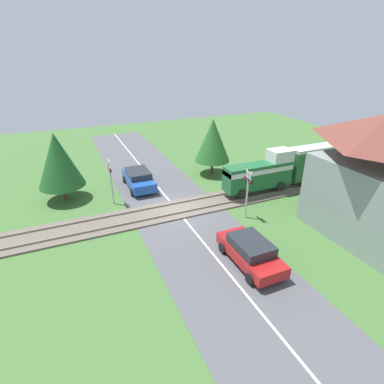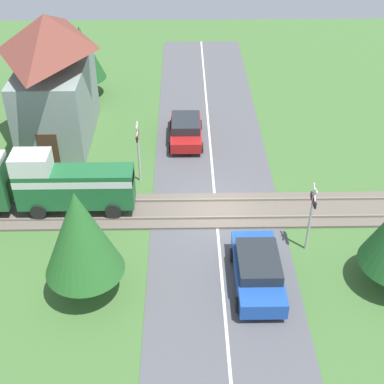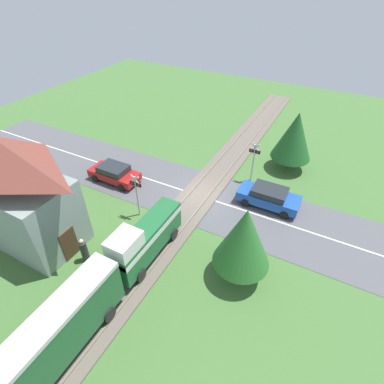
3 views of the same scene
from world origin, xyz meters
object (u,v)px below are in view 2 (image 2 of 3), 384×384
at_px(car_far_side, 186,129).
at_px(station_building, 54,81).
at_px(car_near_crossing, 258,270).
at_px(crossing_signal_east_approach, 138,145).
at_px(crossing_signal_west_approach, 312,210).
at_px(pedestrian_by_station, 49,164).

xyz_separation_m(car_far_side, station_building, (0.56, 7.54, 2.91)).
relative_size(car_near_crossing, crossing_signal_east_approach, 1.30).
bearing_deg(car_far_side, crossing_signal_east_approach, 149.80).
relative_size(crossing_signal_west_approach, pedestrian_by_station, 1.98).
xyz_separation_m(car_far_side, crossing_signal_east_approach, (-4.28, 2.49, 1.43)).
bearing_deg(station_building, pedestrian_by_station, -177.86).
relative_size(car_near_crossing, pedestrian_by_station, 2.58).
bearing_deg(station_building, crossing_signal_west_approach, -129.07).
bearing_deg(pedestrian_by_station, car_near_crossing, -128.83).
distance_m(car_near_crossing, pedestrian_by_station, 13.17).
height_order(crossing_signal_west_approach, station_building, station_building).
xyz_separation_m(car_near_crossing, car_far_side, (12.09, 2.88, -0.04)).
relative_size(car_far_side, crossing_signal_east_approach, 1.23).
bearing_deg(car_near_crossing, station_building, 39.47).
distance_m(car_near_crossing, car_far_side, 12.43).
bearing_deg(car_near_crossing, crossing_signal_west_approach, -48.88).
distance_m(crossing_signal_west_approach, pedestrian_by_station, 14.19).
relative_size(car_far_side, pedestrian_by_station, 2.42).
height_order(car_far_side, pedestrian_by_station, pedestrian_by_station).
distance_m(car_near_crossing, crossing_signal_west_approach, 3.59).
bearing_deg(crossing_signal_west_approach, car_far_side, 28.42).
xyz_separation_m(crossing_signal_east_approach, station_building, (4.84, 5.05, 1.47)).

